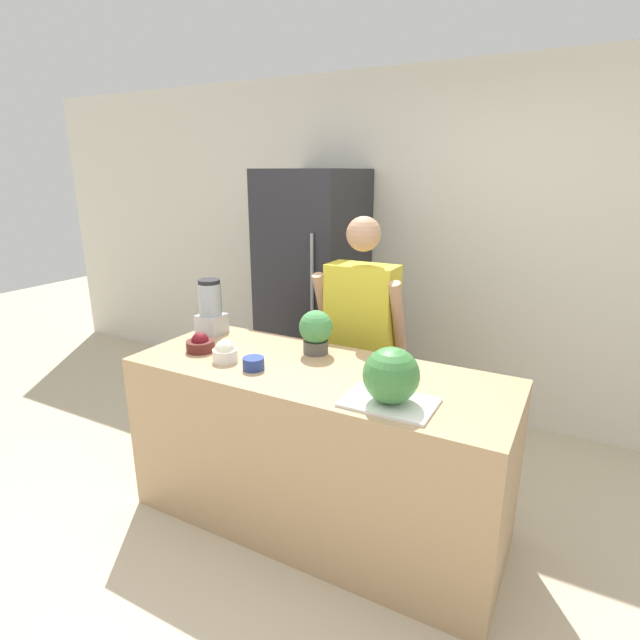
{
  "coord_description": "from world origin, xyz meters",
  "views": [
    {
      "loc": [
        1.14,
        -1.69,
        1.86
      ],
      "look_at": [
        0.0,
        0.41,
        1.15
      ],
      "focal_mm": 28.0,
      "sensor_mm": 36.0,
      "label": 1
    }
  ],
  "objects": [
    {
      "name": "ground_plane",
      "position": [
        0.0,
        0.0,
        0.0
      ],
      "size": [
        14.0,
        14.0,
        0.0
      ],
      "primitive_type": "plane",
      "color": "beige"
    },
    {
      "name": "wall_back",
      "position": [
        0.0,
        2.08,
        1.3
      ],
      "size": [
        8.0,
        0.06,
        2.6
      ],
      "color": "silver",
      "rests_on": "ground_plane"
    },
    {
      "name": "counter_island",
      "position": [
        0.0,
        0.38,
        0.45
      ],
      "size": [
        1.97,
        0.75,
        0.9
      ],
      "color": "tan",
      "rests_on": "ground_plane"
    },
    {
      "name": "refrigerator",
      "position": [
        -0.74,
        1.66,
        0.94
      ],
      "size": [
        0.67,
        0.76,
        1.88
      ],
      "color": "#232328",
      "rests_on": "ground_plane"
    },
    {
      "name": "person",
      "position": [
        -0.05,
        1.06,
        0.82
      ],
      "size": [
        0.57,
        0.26,
        1.61
      ],
      "color": "gray",
      "rests_on": "ground_plane"
    },
    {
      "name": "cutting_board",
      "position": [
        0.47,
        0.18,
        0.91
      ],
      "size": [
        0.39,
        0.27,
        0.01
      ],
      "color": "white",
      "rests_on": "counter_island"
    },
    {
      "name": "watermelon",
      "position": [
        0.47,
        0.17,
        1.04
      ],
      "size": [
        0.24,
        0.24,
        0.24
      ],
      "color": "#3D7F3D",
      "rests_on": "cutting_board"
    },
    {
      "name": "bowl_cherries",
      "position": [
        -0.7,
        0.3,
        0.94
      ],
      "size": [
        0.16,
        0.16,
        0.11
      ],
      "color": "#511E19",
      "rests_on": "counter_island"
    },
    {
      "name": "bowl_cream",
      "position": [
        -0.48,
        0.24,
        0.95
      ],
      "size": [
        0.13,
        0.13,
        0.12
      ],
      "color": "white",
      "rests_on": "counter_island"
    },
    {
      "name": "bowl_small_blue",
      "position": [
        -0.28,
        0.22,
        0.93
      ],
      "size": [
        0.11,
        0.11,
        0.06
      ],
      "color": "navy",
      "rests_on": "counter_island"
    },
    {
      "name": "blender",
      "position": [
        -0.85,
        0.58,
        1.06
      ],
      "size": [
        0.15,
        0.15,
        0.34
      ],
      "color": "#B7B7BC",
      "rests_on": "counter_island"
    },
    {
      "name": "potted_plant",
      "position": [
        -0.12,
        0.58,
        1.03
      ],
      "size": [
        0.18,
        0.18,
        0.24
      ],
      "color": "#514C47",
      "rests_on": "counter_island"
    }
  ]
}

